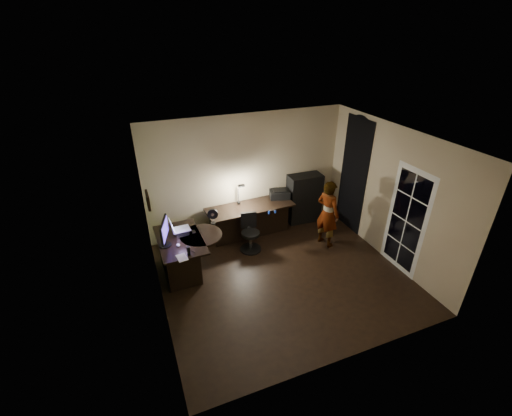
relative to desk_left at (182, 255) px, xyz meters
name	(u,v)px	position (x,y,z in m)	size (l,w,h in m)	color
floor	(283,276)	(1.76, -0.86, -0.38)	(4.50, 4.00, 0.01)	black
ceiling	(290,140)	(1.76, -0.86, 2.33)	(4.50, 4.00, 0.01)	silver
wall_back	(246,174)	(1.76, 1.15, 0.97)	(4.50, 0.01, 2.70)	tan
wall_front	(356,288)	(1.76, -2.86, 0.97)	(4.50, 0.01, 2.70)	tan
wall_left	(154,242)	(-0.49, -0.86, 0.97)	(0.01, 4.00, 2.70)	tan
wall_right	(390,195)	(4.02, -0.86, 0.97)	(0.01, 4.00, 2.70)	tan
green_wall_overlay	(155,242)	(-0.48, -0.86, 0.97)	(0.00, 4.00, 2.70)	#4F642C
arched_doorway	(353,176)	(4.00, 0.29, 0.92)	(0.01, 0.90, 2.60)	black
french_door	(406,221)	(4.00, -1.41, 0.67)	(0.02, 0.92, 2.10)	white
framed_picture	(148,200)	(-0.46, -0.41, 1.47)	(0.04, 0.30, 0.25)	black
desk_left	(182,255)	(0.00, 0.00, 0.00)	(0.81, 1.31, 0.76)	black
desk_right	(250,221)	(1.70, 0.77, -0.01)	(1.95, 0.68, 0.73)	black
cabinet	(304,198)	(3.14, 0.92, 0.22)	(0.80, 0.40, 1.20)	black
laptop_stand	(181,232)	(0.06, 0.14, 0.44)	(0.25, 0.21, 0.10)	silver
laptop	(180,224)	(0.06, 0.14, 0.61)	(0.35, 0.33, 0.24)	silver
monitor	(164,237)	(-0.28, -0.12, 0.57)	(0.11, 0.56, 0.37)	black
mouse	(178,245)	(-0.07, -0.22, 0.40)	(0.06, 0.10, 0.04)	silver
phone	(194,232)	(0.29, 0.14, 0.39)	(0.06, 0.13, 0.01)	black
pen	(192,251)	(0.13, -0.48, 0.39)	(0.01, 0.13, 0.01)	black
speaker	(189,251)	(0.06, -0.56, 0.47)	(0.06, 0.06, 0.16)	black
notepad	(182,258)	(-0.07, -0.61, 0.39)	(0.16, 0.23, 0.01)	silver
desk_fan	(213,216)	(0.75, 0.38, 0.51)	(0.21, 0.12, 0.33)	black
headphones	(272,212)	(2.03, 0.31, 0.39)	(0.19, 0.08, 0.09)	navy
printer	(280,194)	(2.50, 0.95, 0.44)	(0.45, 0.35, 0.20)	black
desk_lamp	(238,192)	(1.50, 0.97, 0.64)	(0.14, 0.27, 0.59)	black
office_chair	(251,233)	(1.49, 0.20, 0.03)	(0.46, 0.46, 0.82)	black
person	(328,214)	(3.10, -0.17, 0.37)	(0.54, 0.36, 1.50)	#D8A88C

